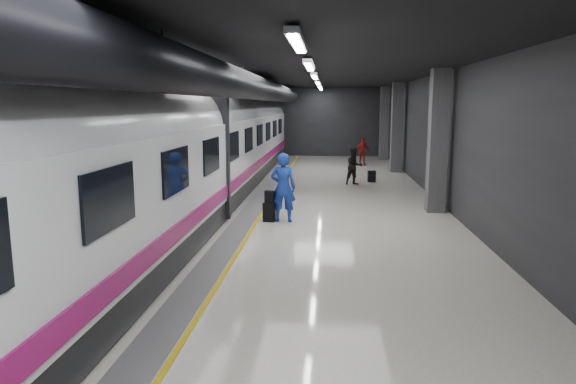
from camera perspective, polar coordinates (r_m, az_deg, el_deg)
name	(u,v)px	position (r m, az deg, el deg)	size (l,w,h in m)	color
ground	(289,223)	(14.95, 0.11, -3.44)	(40.00, 40.00, 0.00)	silver
platform_hall	(282,100)	(15.54, -0.68, 10.20)	(10.02, 40.02, 4.51)	black
train	(177,151)	(15.22, -12.20, 4.47)	(3.05, 38.00, 4.05)	black
traveler_main	(283,187)	(14.93, -0.55, 0.51)	(0.74, 0.49, 2.03)	#1653AC
suitcase_main	(269,212)	(15.07, -2.12, -2.26)	(0.34, 0.22, 0.56)	black
shoulder_bag	(269,197)	(14.97, -2.08, -0.53)	(0.27, 0.14, 0.36)	black
traveler_far_a	(354,167)	(22.10, 7.37, 2.82)	(0.77, 0.60, 1.58)	black
traveler_far_b	(362,152)	(29.37, 8.25, 4.47)	(0.92, 0.38, 1.57)	maroon
suitcase_far	(372,176)	(23.17, 9.28, 1.74)	(0.34, 0.22, 0.50)	black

